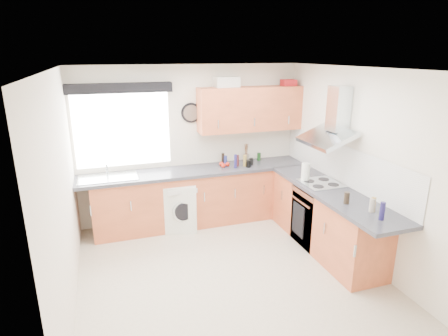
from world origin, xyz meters
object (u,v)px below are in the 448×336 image
object	(u,v)px
oven	(318,215)
extractor_hood	(332,122)
washing_machine	(180,206)
upper_cabinets	(250,109)

from	to	relation	value
oven	extractor_hood	bearing A→B (deg)	-0.00
oven	washing_machine	size ratio (longest dim) A/B	1.13
oven	upper_cabinets	distance (m)	1.99
oven	washing_machine	world-z (taller)	oven
oven	upper_cabinets	bearing A→B (deg)	112.54
upper_cabinets	washing_machine	bearing A→B (deg)	-169.71
oven	washing_machine	xyz separation A→B (m)	(-1.79, 1.10, -0.05)
upper_cabinets	washing_machine	xyz separation A→B (m)	(-1.24, -0.23, -1.43)
extractor_hood	upper_cabinets	size ratio (longest dim) A/B	0.46
oven	extractor_hood	world-z (taller)	extractor_hood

